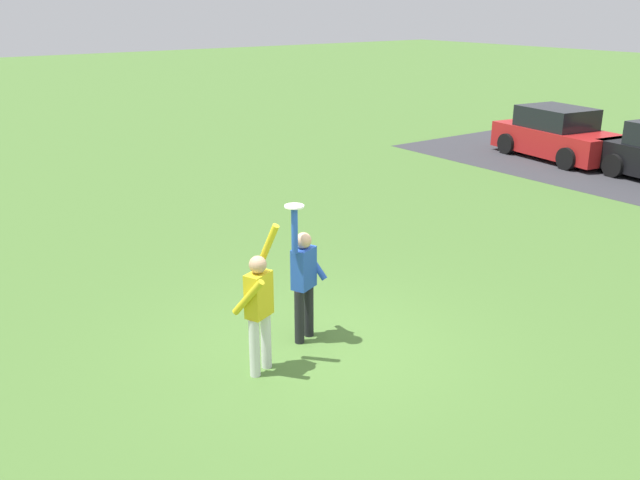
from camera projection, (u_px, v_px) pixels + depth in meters
ground_plane at (320, 345)px, 9.91m from camera, size 120.00×120.00×0.00m
person_catcher at (304, 277)px, 9.77m from camera, size 0.49×0.59×2.08m
person_defender at (259, 304)px, 8.89m from camera, size 0.58×0.65×2.04m
frisbee_disc at (294, 206)px, 9.22m from camera, size 0.27×0.27×0.02m
parked_car_red at (557, 135)px, 21.46m from camera, size 4.32×2.48×1.59m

